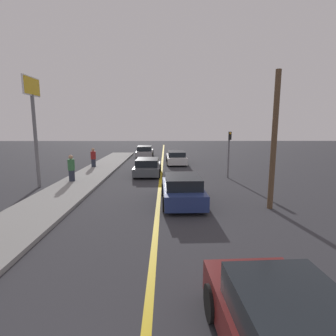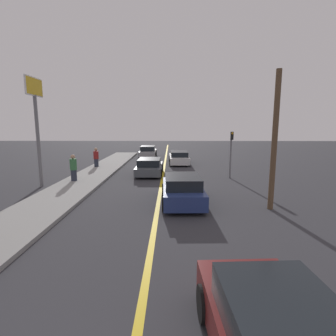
{
  "view_description": "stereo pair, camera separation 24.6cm",
  "coord_description": "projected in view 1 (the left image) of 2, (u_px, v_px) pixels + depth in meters",
  "views": [
    {
      "loc": [
        0.36,
        -0.99,
        3.74
      ],
      "look_at": [
        0.46,
        11.2,
        1.72
      ],
      "focal_mm": 28.0,
      "sensor_mm": 36.0,
      "label": 1
    },
    {
      "loc": [
        0.61,
        -0.99,
        3.74
      ],
      "look_at": [
        0.46,
        11.2,
        1.72
      ],
      "focal_mm": 28.0,
      "sensor_mm": 36.0,
      "label": 2
    }
  ],
  "objects": [
    {
      "name": "car_oncoming_far",
      "position": [
        145.0,
        152.0,
        30.68
      ],
      "size": [
        2.03,
        4.24,
        1.28
      ],
      "rotation": [
        0.0,
        0.0,
        0.02
      ],
      "color": "#9E9EA3",
      "rests_on": "ground_plane"
    },
    {
      "name": "roadside_sign",
      "position": [
        33.0,
        108.0,
        15.09
      ],
      "size": [
        0.2,
        1.87,
        6.43
      ],
      "color": "slate",
      "rests_on": "ground_plane"
    },
    {
      "name": "utility_pole",
      "position": [
        274.0,
        142.0,
        11.37
      ],
      "size": [
        0.24,
        0.24,
        6.02
      ],
      "color": "brown",
      "rests_on": "ground_plane"
    },
    {
      "name": "pedestrian_far_standing",
      "position": [
        93.0,
        158.0,
        22.4
      ],
      "size": [
        0.43,
        0.43,
        1.62
      ],
      "color": "#282D3D",
      "rests_on": "sidewalk_left"
    },
    {
      "name": "car_far_distant",
      "position": [
        148.0,
        167.0,
        19.71
      ],
      "size": [
        1.98,
        4.15,
        1.24
      ],
      "rotation": [
        0.0,
        0.0,
        -0.01
      ],
      "color": "#4C5156",
      "rests_on": "ground_plane"
    },
    {
      "name": "road_center_line",
      "position": [
        161.0,
        176.0,
        19.35
      ],
      "size": [
        0.2,
        60.0,
        0.01
      ],
      "color": "gold",
      "rests_on": "ground_plane"
    },
    {
      "name": "car_parked_left_lot",
      "position": [
        176.0,
        158.0,
        25.32
      ],
      "size": [
        2.0,
        4.69,
        1.22
      ],
      "rotation": [
        0.0,
        0.0,
        0.02
      ],
      "color": "silver",
      "rests_on": "ground_plane"
    },
    {
      "name": "car_ahead_center",
      "position": [
        182.0,
        190.0,
        12.56
      ],
      "size": [
        2.07,
        4.18,
        1.35
      ],
      "rotation": [
        0.0,
        0.0,
        0.03
      ],
      "color": "navy",
      "rests_on": "ground_plane"
    },
    {
      "name": "sidewalk_left",
      "position": [
        85.0,
        179.0,
        17.77
      ],
      "size": [
        2.76,
        32.93,
        0.16
      ],
      "color": "gray",
      "rests_on": "ground_plane"
    },
    {
      "name": "pedestrian_mid_group",
      "position": [
        71.0,
        168.0,
        16.69
      ],
      "size": [
        0.43,
        0.43,
        1.7
      ],
      "color": "#282D3D",
      "rests_on": "sidewalk_left"
    },
    {
      "name": "traffic_light",
      "position": [
        229.0,
        149.0,
        18.23
      ],
      "size": [
        0.18,
        0.4,
        3.26
      ],
      "color": "slate",
      "rests_on": "ground_plane"
    }
  ]
}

